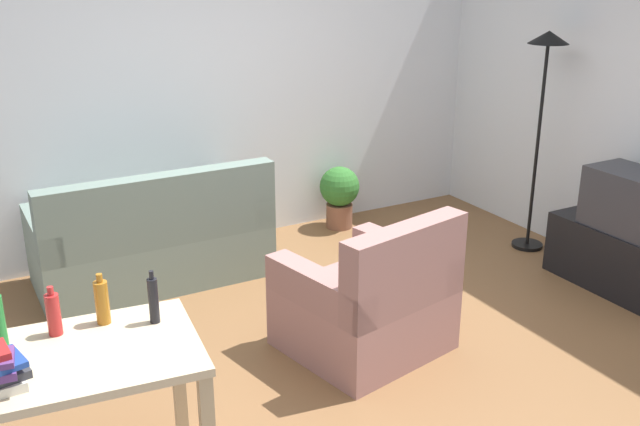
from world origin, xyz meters
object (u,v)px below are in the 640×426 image
object	(u,v)px
bottle_amber	(102,302)
bottle_dark	(153,300)
bottle_red	(53,314)
tv_stand	(622,260)
armchair	(370,304)
tv	(631,201)
potted_plant	(340,193)
couch	(154,243)
desk	(61,379)
torchiere_lamp	(544,82)

from	to	relation	value
bottle_amber	bottle_dark	xyz separation A→B (m)	(0.21, -0.11, 0.01)
bottle_red	bottle_amber	size ratio (longest dim) A/B	0.95
tv_stand	armchair	bearing A→B (deg)	85.51
tv_stand	bottle_red	size ratio (longest dim) A/B	4.65
tv	armchair	bearing A→B (deg)	85.51
armchair	bottle_red	size ratio (longest dim) A/B	4.44
tv_stand	bottle_amber	size ratio (longest dim) A/B	4.41
tv	bottle_dark	xyz separation A→B (m)	(-3.56, -0.23, 0.18)
potted_plant	armchair	xyz separation A→B (m)	(-0.93, -1.97, -0.01)
couch	armchair	size ratio (longest dim) A/B	1.63
bottle_amber	tv	bearing A→B (deg)	1.80
desk	potted_plant	world-z (taller)	desk
couch	torchiere_lamp	size ratio (longest dim) A/B	0.95
tv_stand	bottle_dark	distance (m)	3.62
tv	tv_stand	bearing A→B (deg)	90.00
couch	desk	distance (m)	2.41
bottle_red	bottle_dark	distance (m)	0.44
potted_plant	bottle_amber	distance (m)	3.48
armchair	bottle_amber	xyz separation A→B (m)	(-1.66, -0.28, 0.55)
bottle_red	tv_stand	bearing A→B (deg)	1.74
tv_stand	tv	world-z (taller)	tv
desk	bottle_dark	xyz separation A→B (m)	(0.46, 0.10, 0.22)
bottle_amber	bottle_dark	distance (m)	0.24
potted_plant	bottle_red	distance (m)	3.64
couch	armchair	xyz separation A→B (m)	(0.88, -1.66, 0.01)
armchair	bottle_amber	world-z (taller)	bottle_amber
tv_stand	potted_plant	world-z (taller)	potted_plant
couch	tv	xyz separation A→B (m)	(2.99, -1.82, 0.39)
desk	armchair	bearing A→B (deg)	20.72
desk	bottle_amber	distance (m)	0.39
tv	torchiere_lamp	xyz separation A→B (m)	(-0.00, 0.95, 0.71)
potted_plant	couch	bearing A→B (deg)	-170.22
tv_stand	torchiere_lamp	bearing A→B (deg)	0.00
torchiere_lamp	armchair	bearing A→B (deg)	-159.62
armchair	bottle_red	bearing A→B (deg)	-3.00
tv_stand	torchiere_lamp	world-z (taller)	torchiere_lamp
tv	armchair	xyz separation A→B (m)	(-2.11, 0.17, -0.38)
couch	armchair	distance (m)	1.88
torchiere_lamp	bottle_dark	world-z (taller)	torchiere_lamp
tv_stand	bottle_amber	world-z (taller)	bottle_amber
couch	bottle_red	bearing A→B (deg)	62.82
bottle_red	couch	bearing A→B (deg)	62.82
bottle_red	bottle_dark	bearing A→B (deg)	-13.77
desk	armchair	world-z (taller)	armchair
desk	bottle_dark	bearing A→B (deg)	18.66
desk	couch	bearing A→B (deg)	70.68
potted_plant	bottle_amber	size ratio (longest dim) A/B	2.29
torchiere_lamp	desk	bearing A→B (deg)	-162.39
tv_stand	desk	distance (m)	4.05
tv	desk	distance (m)	4.04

